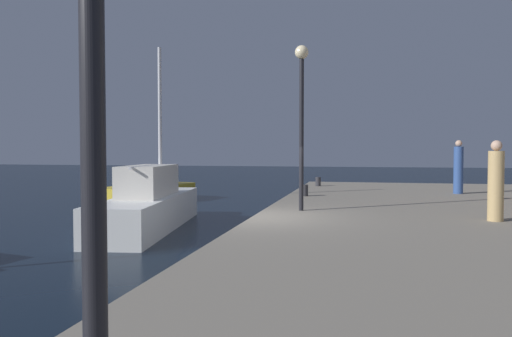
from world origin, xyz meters
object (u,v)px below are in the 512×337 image
Objects in this scene: motorboat_yellow at (148,189)px; bollard_north at (318,182)px; bollard_south at (305,190)px; sailboat_white at (149,205)px; lamp_post_mid_promenade at (302,98)px; person_near_carousel at (496,183)px; person_far_corner at (458,168)px.

motorboat_yellow reaches higher than bollard_north.
bollard_north is (0.05, 4.85, 0.00)m from bollard_south.
sailboat_white reaches higher than lamp_post_mid_promenade.
person_near_carousel reaches higher than motorboat_yellow.
bollard_north is (4.44, 8.07, 0.26)m from sailboat_white.
sailboat_white is at bearing 169.60° from lamp_post_mid_promenade.
lamp_post_mid_promenade is 5.09m from person_near_carousel.
person_near_carousel reaches higher than bollard_north.
sailboat_white is 8.25m from motorboat_yellow.
bollard_south is 7.05m from person_near_carousel.
bollard_south is at bearing -28.26° from motorboat_yellow.
bollard_south is at bearing 95.20° from lamp_post_mid_promenade.
bollard_south is 0.22× the size of person_near_carousel.
lamp_post_mid_promenade is 10.90× the size of bollard_south.
sailboat_white is 9.21m from bollard_north.
bollard_north is at bearing 116.15° from person_near_carousel.
person_near_carousel is (9.29, -1.81, 0.92)m from sailboat_white.
person_near_carousel is (4.90, -5.03, 0.66)m from bollard_south.
sailboat_white is 5.71m from lamp_post_mid_promenade.
sailboat_white is at bearing -118.82° from bollard_north.
motorboat_yellow is at bearing 115.24° from sailboat_white.
person_far_corner is at bearing 28.60° from sailboat_white.
bollard_south is at bearing 134.29° from person_near_carousel.
bollard_north is 6.08m from person_far_corner.
person_far_corner is at bearing 21.54° from bollard_south.
lamp_post_mid_promenade is 8.29m from person_far_corner.
sailboat_white is at bearing -64.76° from motorboat_yellow.
person_near_carousel is at bearing -11.71° from lamp_post_mid_promenade.
person_near_carousel is at bearing -63.85° from bollard_north.
lamp_post_mid_promenade is at bearing -45.20° from motorboat_yellow.
lamp_post_mid_promenade is at bearing -84.80° from bollard_south.
sailboat_white is 17.31× the size of bollard_south.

